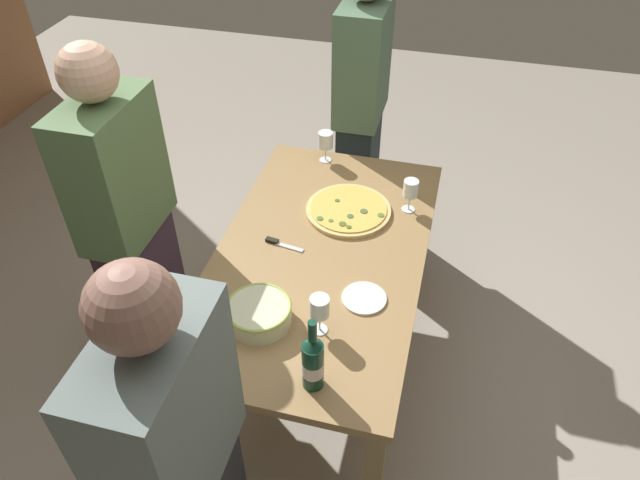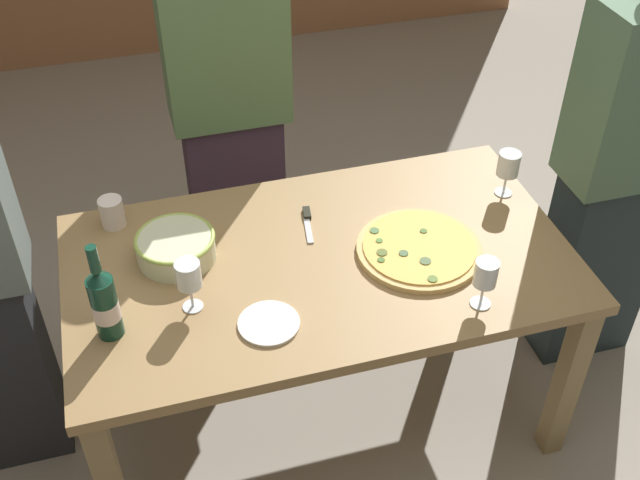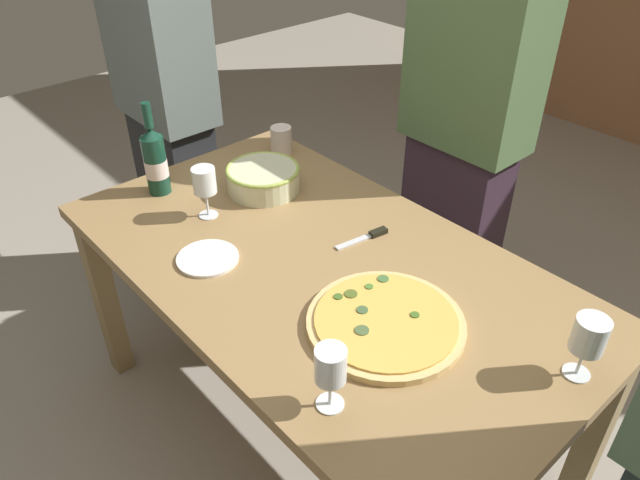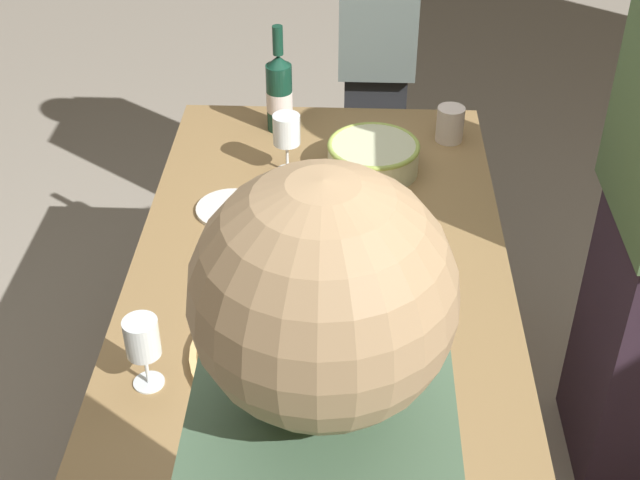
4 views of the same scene
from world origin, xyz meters
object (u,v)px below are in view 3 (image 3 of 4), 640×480
at_px(wine_glass_near_pizza, 331,367).
at_px(dining_table, 320,286).
at_px(person_guest_left, 464,137).
at_px(side_plate, 208,258).
at_px(wine_bottle, 155,160).
at_px(person_guest_right, 167,112).
at_px(serving_bowl, 263,178).
at_px(pizza_knife, 369,236).
at_px(wine_glass_by_bottle, 204,183).
at_px(wine_glass_far_left, 589,338).
at_px(pizza, 386,322).
at_px(cup_amber, 281,140).

bearing_deg(wine_glass_near_pizza, dining_table, 140.73).
bearing_deg(person_guest_left, side_plate, -13.84).
xyz_separation_m(dining_table, wine_bottle, (-0.66, -0.15, 0.21)).
bearing_deg(person_guest_right, serving_bowl, 6.20).
bearing_deg(serving_bowl, pizza_knife, 7.82).
distance_m(serving_bowl, wine_glass_by_bottle, 0.25).
bearing_deg(person_guest_right, wine_glass_far_left, 7.79).
xyz_separation_m(pizza, serving_bowl, (-0.75, 0.19, 0.03)).
xyz_separation_m(wine_glass_near_pizza, person_guest_right, (-1.50, 0.47, -0.05)).
height_order(wine_glass_by_bottle, cup_amber, wine_glass_by_bottle).
xyz_separation_m(serving_bowl, wine_glass_by_bottle, (0.01, -0.23, 0.07)).
distance_m(wine_glass_by_bottle, person_guest_right, 0.72).
height_order(pizza, wine_glass_by_bottle, wine_glass_by_bottle).
bearing_deg(side_plate, wine_glass_far_left, 22.85).
xyz_separation_m(pizza, wine_glass_near_pizza, (0.09, -0.27, 0.11)).
relative_size(dining_table, pizza_knife, 8.76).
xyz_separation_m(pizza, side_plate, (-0.53, -0.18, -0.01)).
relative_size(wine_glass_far_left, person_guest_right, 0.10).
distance_m(serving_bowl, cup_amber, 0.29).
bearing_deg(person_guest_left, wine_glass_by_bottle, -26.26).
distance_m(wine_glass_far_left, cup_amber, 1.35).
distance_m(wine_glass_far_left, side_plate, 1.02).
bearing_deg(serving_bowl, wine_glass_far_left, 1.39).
bearing_deg(person_guest_right, wine_glass_near_pizza, -10.09).
bearing_deg(pizza_knife, serving_bowl, -172.18).
bearing_deg(pizza, pizza_knife, 140.62).
xyz_separation_m(side_plate, pizza_knife, (0.23, 0.43, 0.00)).
distance_m(wine_bottle, side_plate, 0.46).
xyz_separation_m(dining_table, wine_glass_far_left, (0.72, 0.16, 0.21)).
xyz_separation_m(pizza_knife, person_guest_right, (-1.11, -0.05, 0.07)).
distance_m(pizza, pizza_knife, 0.39).
bearing_deg(dining_table, pizza_knife, 86.29).
relative_size(cup_amber, person_guest_right, 0.06).
distance_m(wine_bottle, person_guest_right, 0.52).
xyz_separation_m(serving_bowl, person_guest_left, (0.31, 0.70, 0.04)).
bearing_deg(serving_bowl, side_plate, -59.82).
height_order(wine_glass_by_bottle, person_guest_left, person_guest_left).
height_order(pizza, wine_glass_near_pizza, wine_glass_near_pizza).
bearing_deg(side_plate, wine_bottle, 168.00).
bearing_deg(cup_amber, person_guest_right, -156.41).
xyz_separation_m(wine_glass_by_bottle, person_guest_right, (-0.67, 0.25, -0.05)).
xyz_separation_m(dining_table, person_guest_right, (-1.09, 0.14, 0.16)).
height_order(dining_table, pizza, pizza).
height_order(dining_table, wine_glass_near_pizza, wine_glass_near_pizza).
distance_m(dining_table, serving_bowl, 0.47).
xyz_separation_m(serving_bowl, person_guest_right, (-0.66, 0.01, 0.02)).
distance_m(pizza, wine_glass_by_bottle, 0.74).
xyz_separation_m(dining_table, cup_amber, (-0.61, 0.35, 0.14)).
height_order(cup_amber, pizza_knife, cup_amber).
bearing_deg(person_guest_left, pizza_knife, 3.60).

